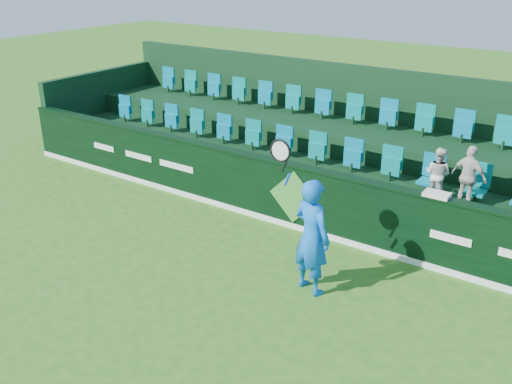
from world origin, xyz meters
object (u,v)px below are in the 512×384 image
Objects in this scene: tennis_player at (311,236)px; spectator_middle at (469,177)px; towel at (437,194)px; spectator_left at (438,174)px.

tennis_player is 2.19× the size of spectator_middle.
tennis_player is 5.98× the size of towel.
spectator_left is 0.88× the size of spectator_middle.
spectator_middle is (1.57, 2.99, 0.40)m from tennis_player.
spectator_middle is (0.57, 0.00, 0.07)m from spectator_left.
spectator_middle is 2.73× the size of towel.
tennis_player is 2.34m from towel.
towel is (0.35, -1.12, 0.06)m from spectator_left.
tennis_player reaches higher than towel.
spectator_middle is at bearing 79.01° from towel.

